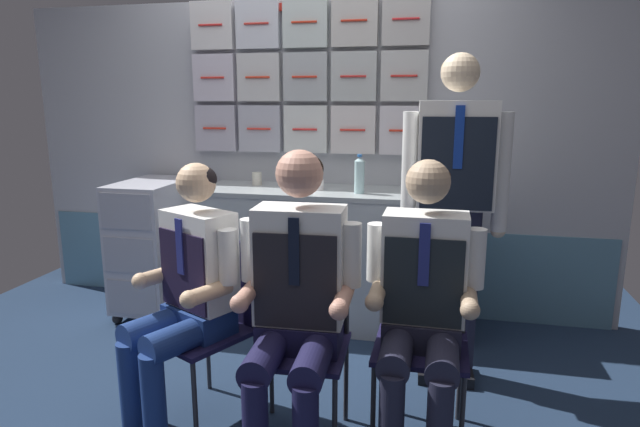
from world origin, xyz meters
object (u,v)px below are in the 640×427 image
crew_member_left (185,289)px  folding_chair_center (304,322)px  folding_chair_right (423,321)px  paper_cup_blue (318,184)px  crew_member_right (422,298)px  crew_member_standing (454,191)px  service_trolley (154,243)px  crew_member_center (296,292)px  folding_chair_left (215,309)px  sparkling_bottle_green (445,173)px

crew_member_left → folding_chair_center: size_ratio=1.45×
folding_chair_right → paper_cup_blue: bearing=124.0°
crew_member_right → crew_member_standing: 0.75m
crew_member_right → service_trolley: bearing=148.6°
service_trolley → crew_member_right: bearing=-31.4°
folding_chair_right → crew_member_standing: (0.12, 0.50, 0.51)m
service_trolley → folding_chair_center: (1.37, -1.12, 0.02)m
service_trolley → crew_member_left: size_ratio=0.77×
crew_member_center → crew_member_right: bearing=14.3°
folding_chair_right → crew_member_right: bearing=-90.6°
folding_chair_left → crew_member_left: 0.22m
crew_member_standing → crew_member_left: bearing=-148.2°
folding_chair_right → crew_member_standing: size_ratio=0.49×
service_trolley → folding_chair_left: (0.92, -1.06, 0.02)m
crew_member_left → sparkling_bottle_green: 1.81m
crew_member_left → folding_chair_right: (1.04, 0.22, -0.15)m
crew_member_right → crew_member_left: bearing=-176.7°
crew_member_left → crew_member_center: 0.54m
folding_chair_center → crew_member_right: crew_member_right is taller
crew_member_standing → crew_member_right: bearing=-100.7°
paper_cup_blue → folding_chair_left: bearing=-102.0°
sparkling_bottle_green → paper_cup_blue: size_ratio=3.66×
folding_chair_left → folding_chair_center: size_ratio=1.00×
crew_member_right → paper_cup_blue: crew_member_right is taller
folding_chair_right → crew_member_right: crew_member_right is taller
service_trolley → paper_cup_blue: 1.25m
crew_member_standing → sparkling_bottle_green: crew_member_standing is taller
crew_member_center → folding_chair_right: bearing=29.7°
sparkling_bottle_green → crew_member_standing: bearing=-86.4°
crew_member_right → crew_member_standing: crew_member_standing is taller
crew_member_left → crew_member_right: size_ratio=0.97×
folding_chair_left → crew_member_right: crew_member_right is taller
crew_member_center → crew_member_right: size_ratio=1.03×
crew_member_left → crew_member_standing: bearing=31.8°
folding_chair_left → paper_cup_blue: size_ratio=12.16×
folding_chair_center → crew_member_center: crew_member_center is taller
folding_chair_right → sparkling_bottle_green: bearing=86.0°
service_trolley → sparkling_bottle_green: 2.04m
folding_chair_left → crew_member_standing: 1.33m
crew_member_left → crew_member_center: size_ratio=0.94×
crew_member_center → folding_chair_right: (0.51, 0.29, -0.20)m
crew_member_left → folding_chair_right: crew_member_left is taller
service_trolley → sparkling_bottle_green: (1.97, 0.17, 0.53)m
folding_chair_right → sparkling_bottle_green: 1.27m
folding_chair_center → crew_member_right: (0.51, -0.03, 0.17)m
crew_member_standing → sparkling_bottle_green: (-0.04, 0.66, 0.00)m
folding_chair_left → crew_member_center: bearing=-25.3°
crew_member_right → folding_chair_right: bearing=89.4°
crew_member_standing → paper_cup_blue: (-0.84, 0.57, -0.08)m
service_trolley → paper_cup_blue: size_ratio=13.56×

